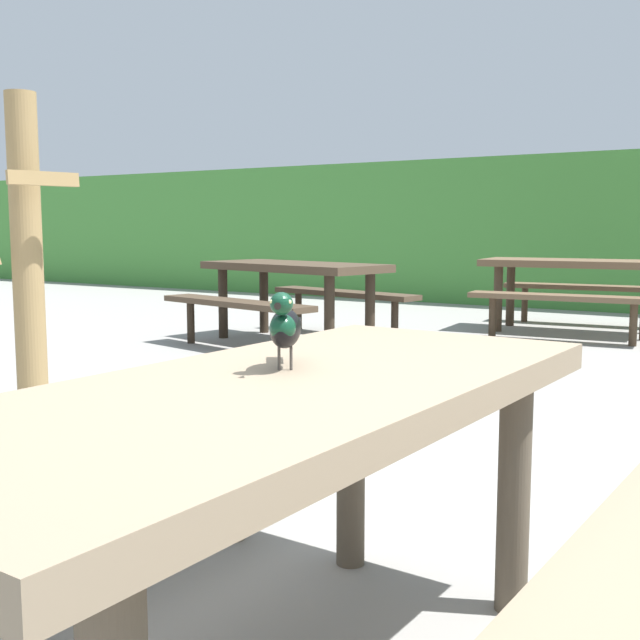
{
  "coord_description": "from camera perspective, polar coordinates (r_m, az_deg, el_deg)",
  "views": [
    {
      "loc": [
        0.74,
        -1.57,
        1.07
      ],
      "look_at": [
        -0.27,
        0.05,
        0.84
      ],
      "focal_mm": 43.77,
      "sensor_mm": 36.0,
      "label": 1
    }
  ],
  "objects": [
    {
      "name": "stalk_post_left_side",
      "position": [
        5.06,
        -20.65,
        4.91
      ],
      "size": [
        0.63,
        0.44,
        1.86
      ],
      "color": "#997A4C",
      "rests_on": "ground"
    },
    {
      "name": "picnic_table_foreground",
      "position": [
        1.73,
        -2.77,
        -10.4
      ],
      "size": [
        1.75,
        1.83,
        0.74
      ],
      "color": "#84725B",
      "rests_on": "ground"
    },
    {
      "name": "picnic_table_mid_left",
      "position": [
        8.3,
        18.08,
        2.94
      ],
      "size": [
        1.86,
        1.82,
        0.74
      ],
      "color": "brown",
      "rests_on": "ground"
    },
    {
      "name": "bird_grackle",
      "position": [
        1.78,
        -2.6,
        -0.43
      ],
      "size": [
        0.16,
        0.27,
        0.18
      ],
      "color": "black",
      "rests_on": "picnic_table_foreground"
    },
    {
      "name": "picnic_table_mid_right",
      "position": [
        7.22,
        -1.95,
        2.74
      ],
      "size": [
        2.01,
        1.99,
        0.74
      ],
      "color": "#473828",
      "rests_on": "ground"
    }
  ]
}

